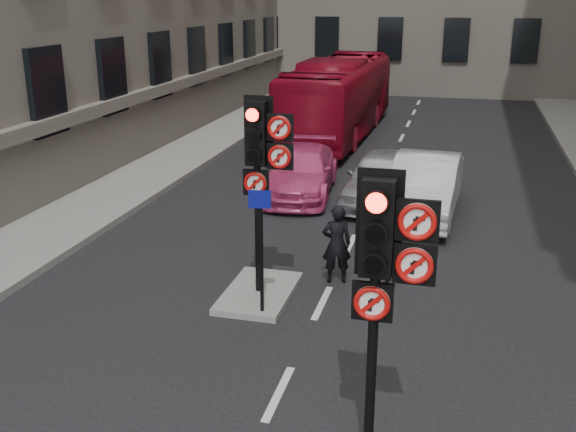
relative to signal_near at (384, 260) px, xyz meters
The scene contains 11 objects.
pavement_left 14.24m from the signal_near, 128.28° to the left, with size 3.00×50.00×0.16m, color gray.
centre_island 5.44m from the signal_near, 123.83° to the left, with size 1.20×2.00×0.12m, color gray.
signal_near is the anchor object (origin of this frame).
signal_far 4.77m from the signal_near, 123.02° to the left, with size 0.91×0.40×3.58m.
car_silver 10.66m from the signal_near, 96.79° to the left, with size 1.64×4.09×1.39m, color #B6B8BF.
car_white 9.85m from the signal_near, 90.34° to the left, with size 1.57×4.51×1.49m, color silver.
car_pink 11.42m from the signal_near, 108.08° to the left, with size 1.78×4.39×1.27m, color #D73F7E.
bus_red 19.37m from the signal_near, 101.89° to the left, with size 2.50×10.67×2.97m, color maroon.
motorcycle 6.13m from the signal_near, 94.25° to the left, with size 0.53×1.88×1.13m, color black.
motorcyclist 5.51m from the signal_near, 105.91° to the left, with size 0.57×0.37×1.56m, color black.
info_sign 4.12m from the signal_near, 126.81° to the left, with size 0.38×0.13×2.19m.
Camera 1 is at (2.19, -5.90, 5.38)m, focal length 42.00 mm.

